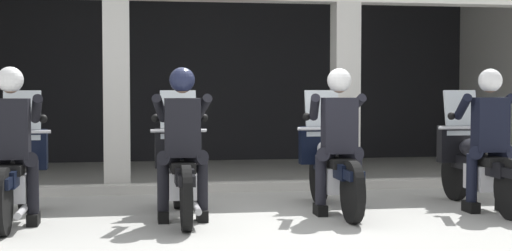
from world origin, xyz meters
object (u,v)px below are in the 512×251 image
motorcycle_far_right (477,164)px  police_officer_far_right (489,127)px  police_officer_far_left (11,132)px  motorcycle_center_left (181,170)px  police_officer_center_left (182,131)px  motorcycle_far_left (17,173)px  police_officer_center_right (339,128)px  motorcycle_center_right (332,166)px

motorcycle_far_right → police_officer_far_right: (-0.00, -0.28, 0.44)m
police_officer_far_left → police_officer_far_right: (5.07, 0.03, 0.00)m
motorcycle_center_left → police_officer_center_left: bearing=-83.7°
motorcycle_far_left → police_officer_center_right: bearing=-3.9°
police_officer_far_left → police_officer_center_right: bearing=0.9°
police_officer_far_left → motorcycle_far_right: (5.07, 0.31, -0.44)m
police_officer_far_right → police_officer_center_right: bearing=-178.5°
police_officer_center_left → motorcycle_center_right: bearing=20.8°
police_officer_center_right → police_officer_far_right: bearing=1.2°
police_officer_center_left → motorcycle_far_right: bearing=12.5°
police_officer_center_left → police_officer_far_right: size_ratio=1.00×
police_officer_center_left → motorcycle_far_right: 3.43m
police_officer_center_left → police_officer_far_right: (3.38, 0.07, 0.00)m
police_officer_far_left → police_officer_far_right: 5.07m
motorcycle_far_left → police_officer_center_left: (1.69, -0.32, 0.44)m
motorcycle_center_left → police_officer_far_right: (3.38, -0.22, 0.44)m
motorcycle_center_left → police_officer_far_right: 3.42m
motorcycle_far_left → motorcycle_center_left: 1.69m
police_officer_center_left → motorcycle_center_right: police_officer_center_left is taller
motorcycle_far_left → motorcycle_center_left: (1.69, -0.04, 0.00)m
police_officer_center_left → police_officer_center_right: same height
motorcycle_far_left → police_officer_far_right: bearing=-3.8°
motorcycle_center_left → motorcycle_center_right: size_ratio=1.00×
police_officer_far_left → motorcycle_center_right: police_officer_far_left is taller
motorcycle_center_right → police_officer_far_right: police_officer_far_right is taller
motorcycle_far_left → police_officer_far_right: 5.10m
police_officer_center_left → motorcycle_far_right: (3.38, 0.35, -0.44)m
police_officer_far_left → motorcycle_center_right: bearing=5.7°
police_officer_center_left → police_officer_center_right: 1.70m
police_officer_center_right → motorcycle_far_right: 1.76m
motorcycle_center_left → police_officer_far_right: bearing=2.9°
police_officer_far_left → motorcycle_center_left: police_officer_far_left is taller
police_officer_far_right → motorcycle_far_left: bearing=-178.7°
police_officer_center_left → motorcycle_center_left: bearing=96.3°
police_officer_center_right → motorcycle_far_left: bearing=-179.2°
motorcycle_far_left → motorcycle_far_right: bearing=-0.6°
police_officer_far_left → motorcycle_center_right: size_ratio=0.78×
police_officer_center_right → motorcycle_center_left: bearing=179.2°
motorcycle_center_right → motorcycle_far_right: same height
police_officer_far_right → motorcycle_center_left: bearing=-179.5°
motorcycle_far_left → police_officer_center_right: 3.41m
police_officer_far_right → police_officer_far_left: bearing=-175.5°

